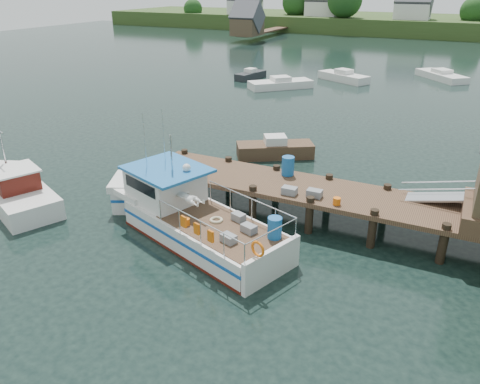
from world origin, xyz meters
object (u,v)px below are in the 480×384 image
at_px(moored_e, 251,75).
at_px(moored_rowboat, 275,149).
at_px(moored_b, 343,77).
at_px(work_boat, 14,189).
at_px(lobster_boat, 185,213).
at_px(moored_d, 441,75).
at_px(dock, 439,191).
at_px(moored_a, 281,84).

bearing_deg(moored_e, moored_rowboat, -59.83).
bearing_deg(moored_b, work_boat, -108.25).
distance_m(work_boat, moored_e, 31.67).
xyz_separation_m(lobster_boat, moored_d, (6.44, 39.03, -0.47)).
bearing_deg(moored_rowboat, dock, -36.74).
distance_m(lobster_boat, moored_e, 32.60).
bearing_deg(work_boat, lobster_boat, 30.47).
relative_size(lobster_boat, moored_b, 1.70).
xyz_separation_m(lobster_boat, moored_b, (-2.38, 33.61, -0.41)).
bearing_deg(moored_rowboat, moored_e, 116.76).
distance_m(dock, moored_b, 32.31).
height_order(lobster_boat, moored_a, lobster_boat).
xyz_separation_m(moored_d, moored_e, (-17.79, -8.47, 0.01)).
distance_m(moored_b, moored_e, 9.48).
xyz_separation_m(moored_rowboat, moored_b, (-2.26, 23.75, -0.03)).
bearing_deg(moored_a, moored_rowboat, -94.10).
distance_m(lobster_boat, moored_rowboat, 9.86).
distance_m(work_boat, moored_d, 42.79).
bearing_deg(lobster_boat, moored_a, 123.34).
bearing_deg(moored_a, moored_e, 122.22).
height_order(moored_rowboat, moored_a, moored_rowboat).
height_order(work_boat, moored_d, work_boat).
relative_size(dock, lobster_boat, 1.72).
xyz_separation_m(lobster_boat, moored_e, (-11.35, 30.55, -0.46)).
bearing_deg(moored_rowboat, lobster_boat, -91.02).
bearing_deg(dock, moored_a, 123.29).
relative_size(dock, work_boat, 2.35).
distance_m(moored_a, moored_b, 7.46).
bearing_deg(moored_b, moored_e, -169.14).
height_order(moored_d, moored_e, moored_e).
bearing_deg(work_boat, moored_a, 110.25).
bearing_deg(moored_b, dock, -77.21).
height_order(lobster_boat, moored_d, lobster_boat).
bearing_deg(moored_e, moored_a, -31.26).
bearing_deg(moored_rowboat, moored_a, 109.00).
bearing_deg(moored_e, lobster_boat, -67.93).
distance_m(moored_rowboat, moored_d, 29.90).
bearing_deg(dock, moored_d, 94.17).
bearing_deg(moored_d, work_boat, -121.88).
distance_m(moored_a, moored_e, 5.36).
height_order(work_boat, moored_b, work_boat).
distance_m(moored_rowboat, moored_a, 19.01).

